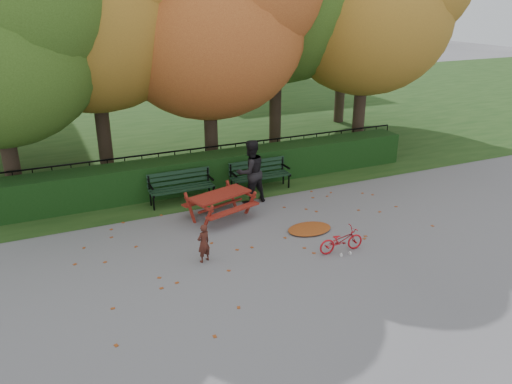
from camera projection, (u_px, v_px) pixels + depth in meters
name	position (u px, v px, depth m)	size (l,w,h in m)	color
ground	(283.00, 250.00, 11.39)	(90.00, 90.00, 0.00)	slate
grass_strip	(146.00, 120.00, 23.25)	(90.00, 90.00, 0.00)	#183712
hedge	(215.00, 170.00, 15.02)	(13.00, 0.90, 1.00)	black
iron_fence	(206.00, 162.00, 15.68)	(14.00, 0.04, 1.02)	black
tree_a	(0.00, 34.00, 12.46)	(5.88, 5.60, 7.48)	black
tree_c	(220.00, 16.00, 14.98)	(6.30, 6.00, 8.00)	black
tree_e	(379.00, 6.00, 16.91)	(6.09, 5.80, 8.16)	black
bench_left	(181.00, 185.00, 13.84)	(1.80, 0.57, 0.88)	black
bench_right	(259.00, 173.00, 14.76)	(1.80, 0.57, 0.88)	black
picnic_table	(220.00, 199.00, 12.83)	(1.88, 1.67, 0.77)	maroon
leaf_pile	(309.00, 229.00, 12.32)	(1.13, 0.78, 0.08)	maroon
leaf_scatter	(277.00, 244.00, 11.64)	(9.00, 5.70, 0.01)	maroon
child	(204.00, 243.00, 10.74)	(0.32, 0.21, 0.88)	#431D15
adult	(251.00, 172.00, 13.70)	(0.87, 0.68, 1.80)	black
bicycle	(341.00, 240.00, 11.21)	(0.38, 1.08, 0.57)	red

